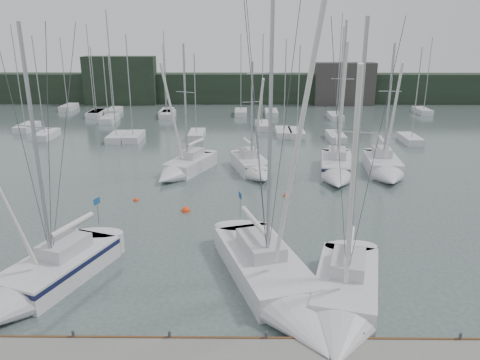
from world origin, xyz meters
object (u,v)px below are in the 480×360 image
Objects in this scene: sailboat_near_left at (34,284)px; sailboat_near_center at (282,291)px; sailboat_near_right at (343,307)px; buoy_c at (136,200)px; sailboat_mid_d at (337,170)px; buoy_b at (287,196)px; sailboat_mid_b at (181,169)px; sailboat_mid_c at (254,169)px; sailboat_mid_e at (385,169)px; buoy_a at (186,211)px.

sailboat_near_left is 0.77× the size of sailboat_near_center.
sailboat_near_right is 19.75m from buoy_c.
sailboat_near_left is at bearing -98.76° from buoy_c.
sailboat_near_center is at bearing 18.57° from sailboat_near_left.
buoy_b is (-4.85, -5.05, -0.64)m from sailboat_mid_d.
sailboat_mid_c is at bearing 25.72° from sailboat_mid_b.
sailboat_mid_e is at bearing 23.72° from sailboat_mid_b.
sailboat_mid_b reaches higher than buoy_c.
sailboat_mid_b is (-10.15, 21.43, 0.03)m from sailboat_near_right.
buoy_a is at bearing -135.87° from sailboat_mid_c.
buoy_c is (-12.83, 15.01, -0.55)m from sailboat_near_right.
sailboat_mid_b is at bearing 99.38° from buoy_a.
buoy_b is (7.57, 3.11, 0.00)m from buoy_a.
sailboat_near_right is at bearing -55.88° from buoy_a.
sailboat_mid_e is at bearing 30.30° from buoy_b.
sailboat_near_right is 21.93m from sailboat_mid_c.
sailboat_near_right is 15.60m from buoy_a.
sailboat_near_right is at bearing -85.79° from buoy_b.
sailboat_mid_e reaches higher than buoy_c.
buoy_b is at bearing 4.96° from buoy_c.
sailboat_near_center reaches higher than buoy_b.
sailboat_mid_d is 17.58m from buoy_c.
sailboat_mid_e reaches higher than buoy_b.
sailboat_near_center reaches higher than sailboat_mid_b.
sailboat_mid_b reaches higher than buoy_a.
sailboat_near_center is at bearing -102.93° from sailboat_mid_c.
sailboat_near_left is 0.99× the size of sailboat_near_right.
buoy_b is at bearing -144.29° from sailboat_mid_e.
sailboat_mid_b is (-7.43, 20.15, -0.01)m from sailboat_near_center.
sailboat_near_left is 20.93× the size of buoy_a.
sailboat_mid_c reaches higher than buoy_a.
sailboat_mid_b is 8.65m from buoy_a.
sailboat_near_center reaches higher than sailboat_mid_c.
sailboat_mid_c is 11.36m from buoy_c.
buoy_c is at bearing 145.93° from sailboat_near_right.
sailboat_near_center is 13.11m from buoy_a.
sailboat_near_center is 31.11× the size of buoy_b.
buoy_c is (-2.67, -6.42, -0.58)m from sailboat_mid_b.
sailboat_near_center is 1.48× the size of sailboat_mid_e.
sailboat_near_left is at bearing -118.69° from buoy_a.
sailboat_mid_d is 7.03m from buoy_b.
buoy_b is 1.31× the size of buoy_c.
buoy_a is (1.41, -8.52, -0.58)m from sailboat_mid_b.
sailboat_mid_b is 10.49m from buoy_b.
sailboat_near_center is 27.26× the size of buoy_a.
sailboat_near_left is at bearing -79.57° from sailboat_mid_b.
sailboat_mid_e is at bearing 84.95° from sailboat_near_right.
buoy_a is 1.49× the size of buoy_c.
sailboat_mid_c reaches higher than buoy_c.
buoy_b is (2.44, -5.62, -0.59)m from sailboat_mid_c.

